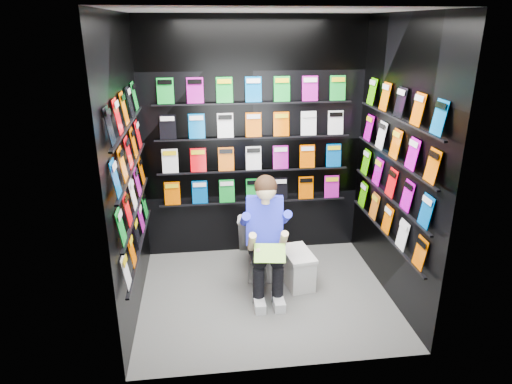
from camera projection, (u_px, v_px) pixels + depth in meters
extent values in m
plane|color=#5B5B59|center=(266.00, 295.00, 4.47)|extent=(2.40, 2.40, 0.00)
plane|color=white|center=(268.00, 10.00, 3.56)|extent=(2.40, 2.40, 0.00)
cube|color=black|center=(253.00, 141.00, 4.94)|extent=(2.40, 0.04, 2.60)
cube|color=black|center=(288.00, 213.00, 3.08)|extent=(2.40, 0.04, 2.60)
cube|color=black|center=(127.00, 174.00, 3.87)|extent=(0.04, 2.00, 2.60)
cube|color=black|center=(397.00, 164.00, 4.15)|extent=(0.04, 2.00, 2.60)
imported|color=white|center=(259.00, 239.00, 4.82)|extent=(0.52, 0.80, 0.73)
cube|color=white|center=(297.00, 269.00, 4.63)|extent=(0.29, 0.46, 0.32)
cube|color=white|center=(298.00, 254.00, 4.56)|extent=(0.32, 0.48, 0.03)
cube|color=green|center=(270.00, 253.00, 4.06)|extent=(0.30, 0.20, 0.12)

